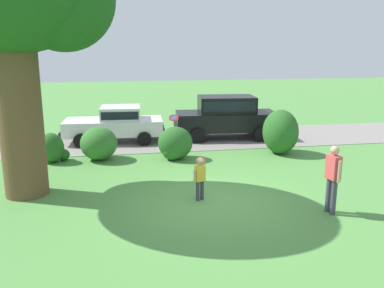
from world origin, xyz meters
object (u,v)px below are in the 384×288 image
at_px(adult_onlooker, 333,176).
at_px(child_thrower, 200,175).
at_px(parked_sedan, 116,123).
at_px(frisbee, 174,118).
at_px(parked_suv, 226,115).

bearing_deg(adult_onlooker, child_thrower, 154.67).
xyz_separation_m(parked_sedan, adult_onlooker, (5.30, -8.99, 0.13)).
xyz_separation_m(frisbee, adult_onlooker, (3.60, -2.62, -1.12)).
height_order(child_thrower, frisbee, frisbee).
height_order(parked_suv, child_thrower, parked_suv).
bearing_deg(frisbee, adult_onlooker, -36.10).
height_order(frisbee, adult_onlooker, frisbee).
height_order(parked_suv, frisbee, frisbee).
distance_m(parked_sedan, child_thrower, 7.87).
xyz_separation_m(parked_suv, child_thrower, (-2.69, -7.41, -0.36)).
relative_size(child_thrower, frisbee, 4.35).
xyz_separation_m(parked_sedan, child_thrower, (2.24, -7.55, -0.13)).
distance_m(child_thrower, adult_onlooker, 3.39).
bearing_deg(parked_suv, adult_onlooker, -87.63).
height_order(parked_suv, adult_onlooker, parked_suv).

